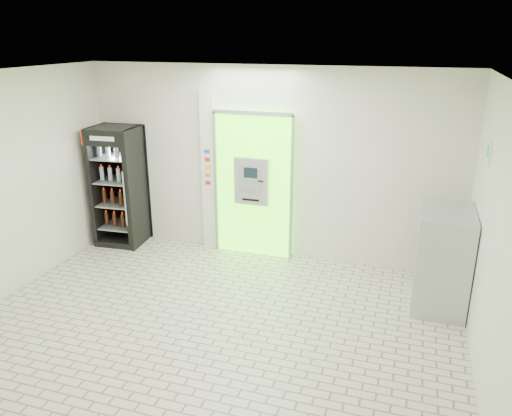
% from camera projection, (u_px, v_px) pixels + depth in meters
% --- Properties ---
extents(ground, '(6.00, 6.00, 0.00)m').
position_uv_depth(ground, '(208.00, 332.00, 6.06)').
color(ground, '#BDB39D').
rests_on(ground, ground).
extents(room_shell, '(6.00, 6.00, 6.00)m').
position_uv_depth(room_shell, '(202.00, 187.00, 5.45)').
color(room_shell, silver).
rests_on(room_shell, ground).
extents(atm_assembly, '(1.30, 0.24, 2.33)m').
position_uv_depth(atm_assembly, '(254.00, 184.00, 7.89)').
color(atm_assembly, '#56FF19').
rests_on(atm_assembly, ground).
extents(pillar, '(0.22, 0.11, 2.60)m').
position_uv_depth(pillar, '(209.00, 172.00, 8.11)').
color(pillar, silver).
rests_on(pillar, ground).
extents(beverage_cooler, '(0.80, 0.74, 2.01)m').
position_uv_depth(beverage_cooler, '(120.00, 188.00, 8.41)').
color(beverage_cooler, black).
rests_on(beverage_cooler, ground).
extents(steel_cabinet, '(0.68, 1.00, 1.32)m').
position_uv_depth(steel_cabinet, '(442.00, 259.00, 6.47)').
color(steel_cabinet, '#A5A8AD').
rests_on(steel_cabinet, ground).
extents(exit_sign, '(0.02, 0.22, 0.26)m').
position_uv_depth(exit_sign, '(489.00, 153.00, 5.75)').
color(exit_sign, white).
rests_on(exit_sign, room_shell).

